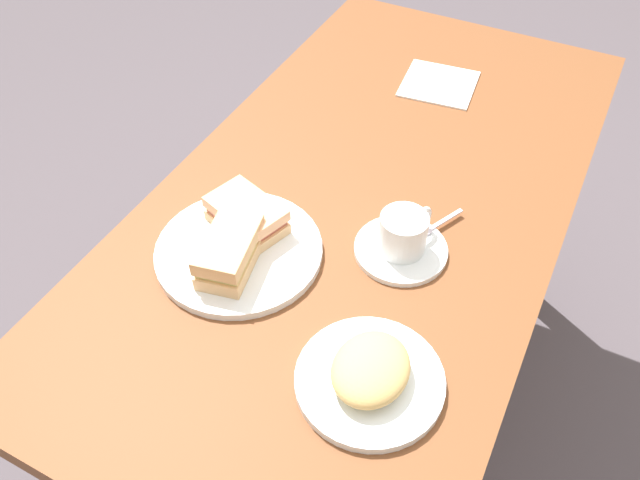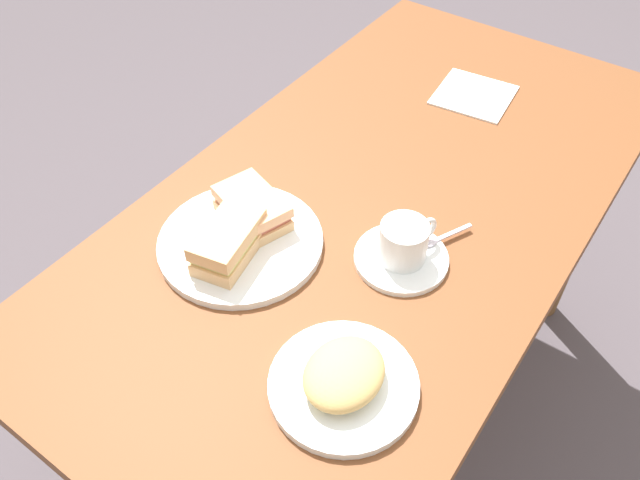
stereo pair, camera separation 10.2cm
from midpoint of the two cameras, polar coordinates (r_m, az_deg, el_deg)
name	(u,v)px [view 1 (the left image)]	position (r m, az deg, el deg)	size (l,w,h in m)	color
ground_plane	(353,401)	(1.75, 1.23, -14.18)	(6.00, 6.00, 0.00)	#4E454B
dining_table	(365,233)	(1.23, 1.69, 0.48)	(1.32, 0.68, 0.76)	brown
sandwich_plate	(239,251)	(1.05, -9.96, -1.10)	(0.27, 0.27, 0.01)	white
sandwich_front	(230,252)	(1.00, -10.91, -1.19)	(0.14, 0.10, 0.06)	#E0AF77
sandwich_back	(247,215)	(1.06, -9.27, 2.05)	(0.12, 0.14, 0.05)	#E2B178
coffee_saucer	(401,250)	(1.04, 4.39, -1.00)	(0.15, 0.15, 0.01)	white
coffee_cup	(404,232)	(1.01, 4.60, 0.59)	(0.10, 0.08, 0.07)	white
spoon	(434,227)	(1.07, 7.38, 1.05)	(0.09, 0.05, 0.01)	silver
side_plate	(370,380)	(0.89, 1.08, -12.53)	(0.20, 0.20, 0.01)	white
side_food_pile	(371,369)	(0.87, 1.10, -11.54)	(0.12, 0.10, 0.04)	tan
napkin	(440,84)	(1.43, 8.51, 13.41)	(0.15, 0.15, 0.00)	white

